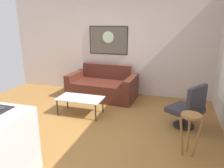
{
  "coord_description": "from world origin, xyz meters",
  "views": [
    {
      "loc": [
        1.64,
        -3.39,
        2.02
      ],
      "look_at": [
        0.33,
        0.9,
        0.7
      ],
      "focal_mm": 34.27,
      "sensor_mm": 36.0,
      "label": 1
    }
  ],
  "objects_px": {
    "wall_painting": "(108,40)",
    "armchair": "(189,108)",
    "couch": "(103,87)",
    "bar_stool": "(190,124)",
    "coffee_table": "(80,99)"
  },
  "relations": [
    {
      "from": "wall_painting",
      "to": "armchair",
      "type": "bearing_deg",
      "value": -38.0
    },
    {
      "from": "couch",
      "to": "armchair",
      "type": "bearing_deg",
      "value": -28.55
    },
    {
      "from": "bar_stool",
      "to": "wall_painting",
      "type": "relative_size",
      "value": 0.61
    },
    {
      "from": "wall_painting",
      "to": "coffee_table",
      "type": "bearing_deg",
      "value": -93.69
    },
    {
      "from": "couch",
      "to": "bar_stool",
      "type": "bearing_deg",
      "value": -44.27
    },
    {
      "from": "coffee_table",
      "to": "couch",
      "type": "bearing_deg",
      "value": 84.76
    },
    {
      "from": "armchair",
      "to": "wall_painting",
      "type": "relative_size",
      "value": 0.79
    },
    {
      "from": "couch",
      "to": "armchair",
      "type": "distance_m",
      "value": 2.48
    },
    {
      "from": "bar_stool",
      "to": "wall_painting",
      "type": "xyz_separation_m",
      "value": [
        -2.15,
        2.62,
        1.0
      ]
    },
    {
      "from": "couch",
      "to": "armchair",
      "type": "xyz_separation_m",
      "value": [
        2.17,
        -1.18,
        0.13
      ]
    },
    {
      "from": "wall_painting",
      "to": "bar_stool",
      "type": "bearing_deg",
      "value": -50.53
    },
    {
      "from": "couch",
      "to": "coffee_table",
      "type": "distance_m",
      "value": 1.2
    },
    {
      "from": "couch",
      "to": "armchair",
      "type": "relative_size",
      "value": 2.09
    },
    {
      "from": "coffee_table",
      "to": "bar_stool",
      "type": "relative_size",
      "value": 1.48
    },
    {
      "from": "couch",
      "to": "armchair",
      "type": "height_order",
      "value": "armchair"
    }
  ]
}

